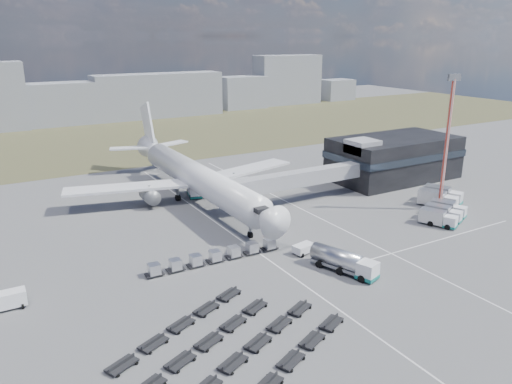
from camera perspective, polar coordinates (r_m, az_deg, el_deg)
ground at (r=78.40m, az=2.61°, el=-7.38°), size 420.00×420.00×0.00m
grass_strip at (r=177.15m, az=-17.07°, el=5.94°), size 420.00×90.00×0.01m
lane_markings at (r=85.83m, az=7.04°, el=-5.23°), size 47.12×110.00×0.01m
terminal at (r=123.51m, az=15.44°, el=3.85°), size 30.40×16.40×11.00m
jet_bridge at (r=100.91m, az=4.00°, el=1.37°), size 30.30×3.80×7.05m
airliner at (r=103.64m, az=-7.06°, el=1.85°), size 51.59×64.53×17.62m
skyline at (r=208.40m, az=-26.92°, el=9.12°), size 308.46×22.82×24.25m
fuel_tanker at (r=73.96m, az=10.00°, el=-7.81°), size 5.76×10.63×3.34m
pushback_tug at (r=79.41m, az=5.45°, el=-6.50°), size 3.78×2.61×1.54m
utility_van at (r=71.15m, az=-26.48°, el=-11.04°), size 4.29×1.96×2.28m
catering_truck at (r=107.69m, az=-7.10°, el=0.30°), size 3.99×6.54×2.80m
service_trucks_near at (r=98.83m, az=20.61°, el=-2.30°), size 10.50×9.44×2.62m
service_trucks_far at (r=107.90m, az=20.33°, el=-0.53°), size 8.82×9.44×3.03m
uld_row at (r=76.32m, az=-4.69°, el=-7.32°), size 21.67×2.05×1.68m
baggage_dollies at (r=56.73m, az=-3.21°, el=-17.49°), size 29.13×24.81×0.81m
floodlight_mast at (r=101.83m, az=20.95°, el=5.10°), size 2.51×2.03×26.25m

